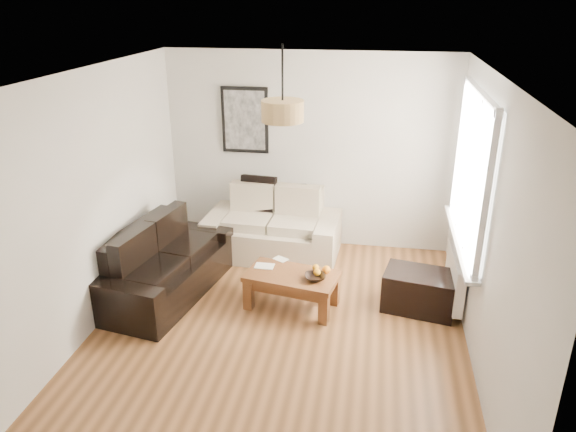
% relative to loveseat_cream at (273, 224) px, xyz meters
% --- Properties ---
extents(floor, '(4.50, 4.50, 0.00)m').
position_rel_loveseat_cream_xyz_m(floor, '(0.41, -1.78, -0.43)').
color(floor, brown).
rests_on(floor, ground).
extents(ceiling, '(3.80, 4.50, 0.00)m').
position_rel_loveseat_cream_xyz_m(ceiling, '(0.41, -1.78, 2.17)').
color(ceiling, white).
rests_on(ceiling, floor).
extents(wall_back, '(3.80, 0.04, 2.60)m').
position_rel_loveseat_cream_xyz_m(wall_back, '(0.41, 0.47, 0.87)').
color(wall_back, silver).
rests_on(wall_back, floor).
extents(wall_front, '(3.80, 0.04, 2.60)m').
position_rel_loveseat_cream_xyz_m(wall_front, '(0.41, -4.03, 0.87)').
color(wall_front, silver).
rests_on(wall_front, floor).
extents(wall_left, '(0.04, 4.50, 2.60)m').
position_rel_loveseat_cream_xyz_m(wall_left, '(-1.49, -1.78, 0.87)').
color(wall_left, silver).
rests_on(wall_left, floor).
extents(wall_right, '(0.04, 4.50, 2.60)m').
position_rel_loveseat_cream_xyz_m(wall_right, '(2.31, -1.78, 0.87)').
color(wall_right, silver).
rests_on(wall_right, floor).
extents(window_bay, '(0.14, 1.90, 1.60)m').
position_rel_loveseat_cream_xyz_m(window_bay, '(2.27, -0.98, 1.17)').
color(window_bay, white).
rests_on(window_bay, wall_right).
extents(radiator, '(0.10, 0.90, 0.52)m').
position_rel_loveseat_cream_xyz_m(radiator, '(2.23, -0.98, -0.05)').
color(radiator, white).
rests_on(radiator, wall_right).
extents(poster, '(0.62, 0.04, 0.87)m').
position_rel_loveseat_cream_xyz_m(poster, '(-0.44, 0.44, 1.27)').
color(poster, black).
rests_on(poster, wall_back).
extents(pendant_shade, '(0.40, 0.40, 0.20)m').
position_rel_loveseat_cream_xyz_m(pendant_shade, '(0.41, -1.48, 1.80)').
color(pendant_shade, tan).
rests_on(pendant_shade, ceiling).
extents(loveseat_cream, '(1.76, 1.01, 0.86)m').
position_rel_loveseat_cream_xyz_m(loveseat_cream, '(0.00, 0.00, 0.00)').
color(loveseat_cream, beige).
rests_on(loveseat_cream, floor).
extents(sofa_leather, '(1.19, 1.95, 0.79)m').
position_rel_loveseat_cream_xyz_m(sofa_leather, '(-1.02, -1.21, -0.03)').
color(sofa_leather, black).
rests_on(sofa_leather, floor).
extents(coffee_table, '(1.07, 0.71, 0.41)m').
position_rel_loveseat_cream_xyz_m(coffee_table, '(0.47, -1.27, -0.23)').
color(coffee_table, brown).
rests_on(coffee_table, floor).
extents(ottoman, '(0.85, 0.63, 0.44)m').
position_rel_loveseat_cream_xyz_m(ottoman, '(1.86, -1.08, -0.21)').
color(ottoman, black).
rests_on(ottoman, floor).
extents(cushion_left, '(0.48, 0.19, 0.47)m').
position_rel_loveseat_cream_xyz_m(cushion_left, '(-0.23, 0.21, 0.34)').
color(cushion_left, black).
rests_on(cushion_left, loveseat_cream).
extents(cushion_right, '(0.39, 0.18, 0.38)m').
position_rel_loveseat_cream_xyz_m(cushion_right, '(0.23, 0.21, 0.30)').
color(cushion_right, black).
rests_on(cushion_right, loveseat_cream).
extents(fruit_bowl, '(0.27, 0.27, 0.06)m').
position_rel_loveseat_cream_xyz_m(fruit_bowl, '(0.73, -1.35, 0.00)').
color(fruit_bowl, black).
rests_on(fruit_bowl, coffee_table).
extents(orange_a, '(0.09, 0.09, 0.08)m').
position_rel_loveseat_cream_xyz_m(orange_a, '(0.74, -1.26, 0.02)').
color(orange_a, orange).
rests_on(orange_a, fruit_bowl).
extents(orange_b, '(0.11, 0.11, 0.09)m').
position_rel_loveseat_cream_xyz_m(orange_b, '(0.83, -1.19, 0.02)').
color(orange_b, orange).
rests_on(orange_b, fruit_bowl).
extents(orange_c, '(0.09, 0.09, 0.08)m').
position_rel_loveseat_cream_xyz_m(orange_c, '(0.71, -1.15, 0.02)').
color(orange_c, orange).
rests_on(orange_c, fruit_bowl).
extents(papers, '(0.21, 0.15, 0.01)m').
position_rel_loveseat_cream_xyz_m(papers, '(0.13, -1.14, -0.02)').
color(papers, white).
rests_on(papers, coffee_table).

